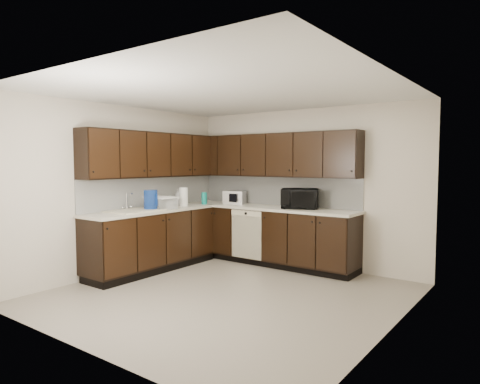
% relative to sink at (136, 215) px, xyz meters
% --- Properties ---
extents(floor, '(4.00, 4.00, 0.00)m').
position_rel_sink_xyz_m(floor, '(1.68, 0.01, -0.88)').
color(floor, gray).
rests_on(floor, ground).
extents(ceiling, '(4.00, 4.00, 0.00)m').
position_rel_sink_xyz_m(ceiling, '(1.68, 0.01, 1.62)').
color(ceiling, white).
rests_on(ceiling, wall_back).
extents(wall_back, '(4.00, 0.02, 2.50)m').
position_rel_sink_xyz_m(wall_back, '(1.68, 2.01, 0.37)').
color(wall_back, beige).
rests_on(wall_back, floor).
extents(wall_left, '(0.02, 4.00, 2.50)m').
position_rel_sink_xyz_m(wall_left, '(-0.32, 0.01, 0.37)').
color(wall_left, beige).
rests_on(wall_left, floor).
extents(wall_right, '(0.02, 4.00, 2.50)m').
position_rel_sink_xyz_m(wall_right, '(3.68, 0.01, 0.37)').
color(wall_right, beige).
rests_on(wall_right, floor).
extents(wall_front, '(4.00, 0.02, 2.50)m').
position_rel_sink_xyz_m(wall_front, '(1.68, -1.99, 0.37)').
color(wall_front, beige).
rests_on(wall_front, floor).
extents(lower_cabinets, '(3.00, 2.80, 0.90)m').
position_rel_sink_xyz_m(lower_cabinets, '(0.67, 1.12, -0.47)').
color(lower_cabinets, black).
rests_on(lower_cabinets, floor).
extents(countertop, '(3.03, 2.83, 0.04)m').
position_rel_sink_xyz_m(countertop, '(0.67, 1.12, 0.04)').
color(countertop, beige).
rests_on(countertop, lower_cabinets).
extents(backsplash, '(3.00, 2.80, 0.48)m').
position_rel_sink_xyz_m(backsplash, '(0.46, 1.33, 0.30)').
color(backsplash, beige).
rests_on(backsplash, countertop).
extents(upper_cabinets, '(3.00, 2.80, 0.70)m').
position_rel_sink_xyz_m(upper_cabinets, '(0.58, 1.22, 0.89)').
color(upper_cabinets, black).
rests_on(upper_cabinets, wall_back).
extents(dishwasher, '(0.58, 0.04, 0.78)m').
position_rel_sink_xyz_m(dishwasher, '(0.98, 1.42, -0.33)').
color(dishwasher, beige).
rests_on(dishwasher, lower_cabinets).
extents(sink, '(0.54, 0.82, 0.42)m').
position_rel_sink_xyz_m(sink, '(0.00, 0.00, 0.00)').
color(sink, beige).
rests_on(sink, countertop).
extents(microwave, '(0.66, 0.57, 0.31)m').
position_rel_sink_xyz_m(microwave, '(1.77, 1.73, 0.21)').
color(microwave, black).
rests_on(microwave, countertop).
extents(soap_bottle_a, '(0.11, 0.11, 0.20)m').
position_rel_sink_xyz_m(soap_bottle_a, '(0.17, 0.53, 0.16)').
color(soap_bottle_a, gray).
rests_on(soap_bottle_a, countertop).
extents(soap_bottle_b, '(0.11, 0.11, 0.26)m').
position_rel_sink_xyz_m(soap_bottle_b, '(-0.16, 1.04, 0.19)').
color(soap_bottle_b, gray).
rests_on(soap_bottle_b, countertop).
extents(toaster_oven, '(0.42, 0.36, 0.22)m').
position_rel_sink_xyz_m(toaster_oven, '(0.48, 1.77, 0.17)').
color(toaster_oven, '#B6B6B8').
rests_on(toaster_oven, countertop).
extents(storage_bin, '(0.52, 0.43, 0.18)m').
position_rel_sink_xyz_m(storage_bin, '(0.06, 0.44, 0.15)').
color(storage_bin, silver).
rests_on(storage_bin, countertop).
extents(blue_pitcher, '(0.21, 0.21, 0.30)m').
position_rel_sink_xyz_m(blue_pitcher, '(0.09, 0.21, 0.21)').
color(blue_pitcher, navy).
rests_on(blue_pitcher, countertop).
extents(teal_tumbler, '(0.10, 0.10, 0.20)m').
position_rel_sink_xyz_m(teal_tumbler, '(0.14, 1.36, 0.16)').
color(teal_tumbler, '#0B8074').
rests_on(teal_tumbler, countertop).
extents(paper_towel_roll, '(0.14, 0.14, 0.30)m').
position_rel_sink_xyz_m(paper_towel_roll, '(0.06, 0.94, 0.21)').
color(paper_towel_roll, white).
rests_on(paper_towel_roll, countertop).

